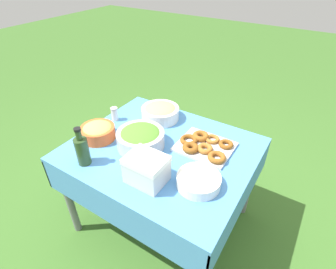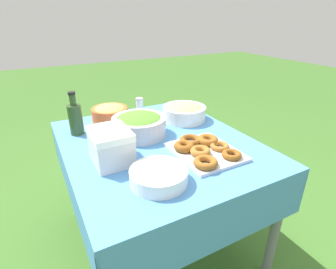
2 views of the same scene
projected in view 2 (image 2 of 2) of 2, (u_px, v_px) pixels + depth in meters
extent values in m
plane|color=#3D6B28|center=(159.00, 240.00, 1.71)|extent=(14.00, 14.00, 0.00)
cube|color=#4C8CD1|center=(158.00, 143.00, 1.41)|extent=(1.13, 0.96, 0.02)
cube|color=#4C8CD1|center=(70.00, 187.00, 1.26)|extent=(1.13, 0.01, 0.22)
cube|color=#4C8CD1|center=(225.00, 145.00, 1.67)|extent=(1.13, 0.01, 0.22)
cube|color=#4C8CD1|center=(124.00, 128.00, 1.91)|extent=(0.01, 0.96, 0.22)
cube|color=#4C8CD1|center=(221.00, 228.00, 1.02)|extent=(0.01, 0.96, 0.22)
cylinder|color=slate|center=(71.00, 174.00, 1.79)|extent=(0.05, 0.05, 0.70)
cylinder|color=slate|center=(177.00, 148.00, 2.15)|extent=(0.05, 0.05, 0.70)
cylinder|color=slate|center=(275.00, 228.00, 1.34)|extent=(0.05, 0.05, 0.70)
cylinder|color=silver|center=(139.00, 126.00, 1.46)|extent=(0.30, 0.30, 0.10)
ellipsoid|color=#51892D|center=(139.00, 120.00, 1.45)|extent=(0.27, 0.27, 0.07)
cylinder|color=white|center=(184.00, 113.00, 1.68)|extent=(0.28, 0.28, 0.09)
ellipsoid|color=tan|center=(184.00, 109.00, 1.67)|extent=(0.24, 0.24, 0.07)
cube|color=silver|center=(205.00, 152.00, 1.29)|extent=(0.34, 0.29, 0.02)
torus|color=#A36628|center=(200.00, 151.00, 1.24)|extent=(0.14, 0.14, 0.03)
torus|color=#93561E|center=(208.00, 140.00, 1.35)|extent=(0.13, 0.13, 0.04)
torus|color=#A36628|center=(220.00, 146.00, 1.30)|extent=(0.11, 0.11, 0.02)
torus|color=brown|center=(232.00, 155.00, 1.22)|extent=(0.13, 0.13, 0.03)
torus|color=brown|center=(184.00, 146.00, 1.28)|extent=(0.12, 0.12, 0.04)
torus|color=brown|center=(190.00, 140.00, 1.35)|extent=(0.14, 0.14, 0.03)
torus|color=#93561E|center=(206.00, 162.00, 1.15)|extent=(0.11, 0.11, 0.03)
cylinder|color=white|center=(159.00, 181.00, 1.06)|extent=(0.24, 0.24, 0.01)
cylinder|color=white|center=(159.00, 178.00, 1.06)|extent=(0.24, 0.24, 0.01)
cylinder|color=white|center=(159.00, 176.00, 1.05)|extent=(0.24, 0.24, 0.01)
cylinder|color=white|center=(159.00, 173.00, 1.05)|extent=(0.24, 0.24, 0.01)
cylinder|color=white|center=(159.00, 171.00, 1.04)|extent=(0.24, 0.24, 0.01)
cylinder|color=#2D4723|center=(76.00, 120.00, 1.46)|extent=(0.08, 0.08, 0.17)
cylinder|color=#2D4723|center=(73.00, 100.00, 1.42)|extent=(0.03, 0.03, 0.06)
cylinder|color=black|center=(71.00, 93.00, 1.40)|extent=(0.04, 0.04, 0.01)
cylinder|color=#E05B28|center=(110.00, 114.00, 1.67)|extent=(0.22, 0.22, 0.08)
ellipsoid|color=#ADCC59|center=(110.00, 110.00, 1.65)|extent=(0.20, 0.20, 0.07)
cube|color=silver|center=(111.00, 149.00, 1.19)|extent=(0.21, 0.16, 0.13)
cube|color=white|center=(110.00, 133.00, 1.16)|extent=(0.21, 0.17, 0.03)
cylinder|color=white|center=(140.00, 106.00, 1.81)|extent=(0.05, 0.05, 0.09)
cylinder|color=silver|center=(139.00, 99.00, 1.79)|extent=(0.05, 0.05, 0.01)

